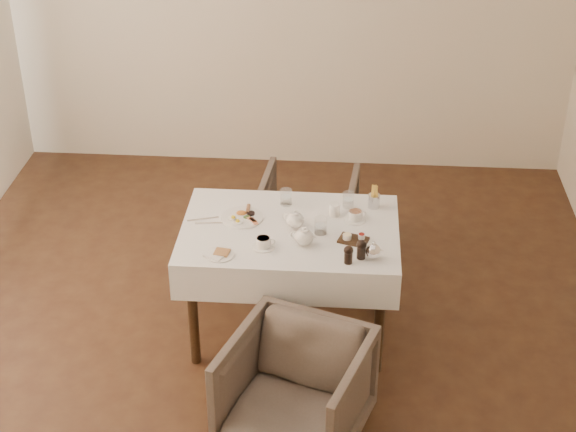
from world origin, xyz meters
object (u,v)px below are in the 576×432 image
Objects in this scene: table at (290,245)px; teapot_centre at (295,219)px; armchair_far at (309,216)px; armchair_near at (295,392)px; breakfast_plate at (243,217)px.

table is 8.73× the size of teapot_centre.
teapot_centre is (-0.04, -0.89, 0.51)m from armchair_far.
breakfast_plate reaches higher than armchair_near.
armchair_far is at bearing 110.85° from teapot_centre.
table is at bearing 6.00° from breakfast_plate.
table reaches higher than armchair_near.
teapot_centre reaches higher than table.
armchair_far is at bearing 85.79° from table.
table is at bearing 115.32° from armchair_near.
teapot_centre is (0.32, -0.08, 0.05)m from breakfast_plate.
table is 5.06× the size of breakfast_plate.
table is 1.82× the size of armchair_near.
teapot_centre reaches higher than armchair_near.
armchair_far is at bearing 110.31° from armchair_near.
armchair_near is 1.05× the size of armchair_far.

